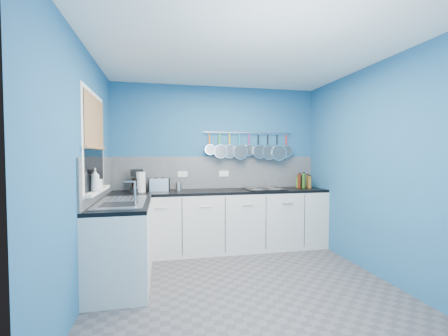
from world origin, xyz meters
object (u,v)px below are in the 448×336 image
object	(u,v)px
coffee_maker	(137,181)
canister	(179,186)
soap_bottle_a	(95,180)
soap_bottle_b	(97,182)
paper_towel	(141,182)
hob	(264,189)
toaster	(159,184)

from	to	relation	value
coffee_maker	canister	xyz separation A→B (m)	(0.59, 0.03, -0.10)
coffee_maker	canister	bearing A→B (deg)	-5.08
soap_bottle_a	soap_bottle_b	distance (m)	0.11
canister	soap_bottle_b	bearing A→B (deg)	-130.23
soap_bottle_a	paper_towel	distance (m)	1.17
coffee_maker	soap_bottle_b	bearing A→B (deg)	-114.75
paper_towel	soap_bottle_b	bearing A→B (deg)	-110.63
paper_towel	coffee_maker	xyz separation A→B (m)	(-0.06, 0.05, 0.02)
hob	soap_bottle_a	bearing A→B (deg)	-153.70
soap_bottle_a	paper_towel	bearing A→B (deg)	71.20
paper_towel	coffee_maker	size ratio (longest dim) A/B	0.90
soap_bottle_b	hob	bearing A→B (deg)	24.04
coffee_maker	hob	distance (m)	1.88
soap_bottle_b	paper_towel	distance (m)	1.07
soap_bottle_b	toaster	size ratio (longest dim) A/B	0.60
toaster	hob	bearing A→B (deg)	-9.09
soap_bottle_a	canister	bearing A→B (deg)	52.41
paper_towel	canister	world-z (taller)	paper_towel
coffee_maker	toaster	xyz separation A→B (m)	(0.31, 0.07, -0.07)
soap_bottle_a	canister	size ratio (longest dim) A/B	1.99
soap_bottle_b	toaster	distance (m)	1.28
paper_towel	hob	xyz separation A→B (m)	(1.82, -0.02, -0.14)
hob	paper_towel	bearing A→B (deg)	179.50
toaster	soap_bottle_a	bearing A→B (deg)	-121.57
coffee_maker	hob	world-z (taller)	coffee_maker
coffee_maker	toaster	size ratio (longest dim) A/B	1.11
hob	canister	bearing A→B (deg)	175.87
canister	hob	xyz separation A→B (m)	(1.29, -0.09, -0.05)
coffee_maker	hob	xyz separation A→B (m)	(1.88, -0.06, -0.15)
soap_bottle_b	canister	bearing A→B (deg)	49.77
paper_towel	toaster	bearing A→B (deg)	24.67
paper_towel	toaster	distance (m)	0.28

